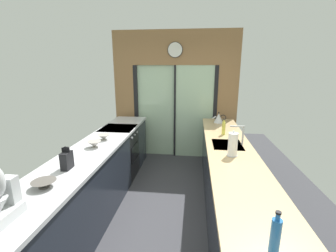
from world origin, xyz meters
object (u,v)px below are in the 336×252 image
Objects in this scene: mixing_bowl_mid at (94,144)px; mixing_bowl_far at (104,137)px; knife_block at (67,160)px; kettle at (219,118)px; soap_bottle_near at (275,237)px; stand_mixer at (0,199)px; soap_bottle_far at (224,128)px; mixing_bowl_near at (44,184)px; oven_range at (119,152)px; paper_towel_roll at (233,145)px.

mixing_bowl_far is (-0.00, 0.33, -0.00)m from mixing_bowl_mid.
knife_block reaches higher than kettle.
soap_bottle_near reaches higher than kettle.
soap_bottle_near is (1.78, -0.11, -0.04)m from stand_mixer.
mixing_bowl_mid is 2.41m from kettle.
soap_bottle_far is at bearing 52.55° from stand_mixer.
mixing_bowl_mid is at bearing 90.00° from mixing_bowl_near.
oven_range is at bearing -161.46° from kettle.
stand_mixer reaches higher than paper_towel_roll.
soap_bottle_far is at bearing 90.00° from paper_towel_roll.
mixing_bowl_near is 0.51× the size of stand_mixer.
soap_bottle_near is at bearing -90.00° from paper_towel_roll.
paper_towel_roll is (-0.00, -1.72, 0.05)m from kettle.
stand_mixer is 1.60× the size of kettle.
kettle reaches higher than oven_range.
mixing_bowl_far is at bearing 90.00° from stand_mixer.
oven_range is 1.79m from knife_block.
stand_mixer is at bearing -119.55° from kettle.
knife_block is 0.94× the size of kettle.
oven_range is at bearing 90.62° from knife_block.
paper_towel_roll reaches higher than kettle.
mixing_bowl_far is at bearing 90.00° from knife_block.
stand_mixer reaches higher than soap_bottle_near.
kettle is at bearing 89.96° from soap_bottle_near.
mixing_bowl_near is at bearing 90.00° from stand_mixer.
mixing_bowl_far is 0.71× the size of kettle.
oven_range is 3.60× the size of soap_bottle_far.
kettle is 0.82m from soap_bottle_far.
mixing_bowl_near is 0.40m from knife_block.
mixing_bowl_mid is 0.70× the size of kettle.
kettle is 1.03× the size of soap_bottle_far.
soap_bottle_near is at bearing -90.04° from kettle.
stand_mixer is 2.28m from paper_towel_roll.
knife_block reaches higher than oven_range.
stand_mixer is (-0.00, -0.84, 0.06)m from knife_block.
oven_range is 2.94× the size of paper_towel_roll.
kettle is (1.78, 2.69, 0.06)m from mixing_bowl_near.
knife_block is at bearing 89.99° from mixing_bowl_near.
soap_bottle_near is (1.78, -0.56, 0.09)m from mixing_bowl_near.
paper_towel_roll is (1.80, -1.12, 0.61)m from oven_range.
mixing_bowl_mid is 1.96m from soap_bottle_far.
mixing_bowl_near is 1.06m from mixing_bowl_mid.
oven_range is 3.25× the size of soap_bottle_near.
paper_towel_roll reaches higher than mixing_bowl_mid.
soap_bottle_near reaches higher than soap_bottle_far.
mixing_bowl_mid is 0.33m from mixing_bowl_far.
mixing_bowl_near is at bearing -133.57° from soap_bottle_far.
stand_mixer reaches higher than soap_bottle_far.
mixing_bowl_near is at bearing 162.40° from soap_bottle_near.
mixing_bowl_far is at bearing -143.91° from kettle.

